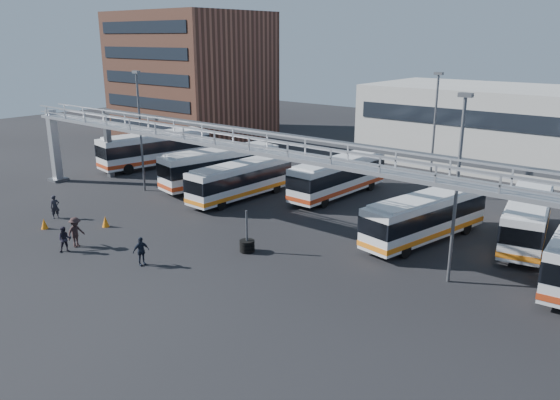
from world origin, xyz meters
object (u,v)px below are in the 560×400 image
Objects in this scene: bus_0 at (155,148)px; bus_2 at (221,166)px; light_pole_left at (140,125)px; light_pole_mid at (458,180)px; pedestrian_a at (55,207)px; light_pole_back at (434,129)px; bus_6 at (425,216)px; pedestrian_b at (65,239)px; cone_left at (44,224)px; bus_3 at (241,179)px; pedestrian_c at (76,232)px; tire_stack at (247,245)px; bus_4 at (338,176)px; cone_right at (105,222)px; pedestrian_d at (141,251)px; bus_7 at (528,217)px.

bus_2 is at bearing 3.46° from bus_0.
light_pole_left and light_pole_mid have the same top height.
pedestrian_a is (1.14, -8.89, -4.85)m from light_pole_left.
bus_6 is at bearing -67.18° from light_pole_back.
pedestrian_b is 2.23× the size of cone_left.
pedestrian_c is at bearing -90.80° from bus_3.
light_pole_mid reaches higher than tire_stack.
pedestrian_a is at bearing 59.65° from pedestrian_c.
bus_2 reaches higher than bus_4.
bus_3 is 15.96m from bus_6.
cone_right is 11.26m from tire_stack.
pedestrian_d is (4.90, -13.69, -0.82)m from bus_3.
bus_2 is 15.97m from tire_stack.
cone_left is (-11.30, -19.82, -1.41)m from bus_4.
light_pole_back is at bearing 40.72° from bus_2.
cone_left is at bearing -109.54° from bus_3.
tire_stack is (15.38, 4.13, -0.43)m from pedestrian_a.
light_pole_mid is at bearing -48.12° from pedestrian_d.
cone_right is (-22.35, -6.67, -5.34)m from light_pole_mid.
pedestrian_d is at bearing 2.11° from cone_left.
bus_6 is (10.22, -5.25, -0.06)m from bus_4.
bus_2 is 6.94× the size of pedestrian_b.
bus_0 is 20.75m from bus_4.
light_pole_left is at bearing -144.74° from bus_4.
light_pole_mid is 23.27m from pedestrian_c.
bus_7 reaches higher than cone_right.
tire_stack is at bearing -21.58° from pedestrian_d.
pedestrian_b is at bearing -63.16° from cone_right.
bus_2 is 17.93m from pedestrian_d.
bus_4 reaches higher than tire_stack.
bus_4 is (-13.99, 10.21, -3.94)m from light_pole_mid.
bus_6 is at bearing 8.10° from bus_2.
pedestrian_a reaches higher than pedestrian_d.
bus_6 is at bearing -16.51° from pedestrian_b.
light_pole_left is 0.95× the size of bus_4.
pedestrian_d is (19.73, -16.69, -1.08)m from bus_0.
light_pole_mid is 5.81× the size of pedestrian_a.
bus_6 is 21.96m from cone_right.
bus_4 is 15.49m from bus_7.
bus_3 is at bearing -133.00° from bus_4.
bus_4 is at bearing 33.72° from bus_2.
bus_7 is 6.41× the size of pedestrian_b.
light_pole_left is at bearing 62.14° from pedestrian_d.
light_pole_mid is at bearing -2.05° from light_pole_left.
bus_7 reaches higher than bus_3.
light_pole_left is 10.19m from pedestrian_a.
bus_3 is (4.10, -1.78, -0.19)m from bus_2.
tire_stack is at bearing 22.95° from cone_left.
bus_3 is at bearing -14.69° from pedestrian_c.
light_pole_mid is 6.17× the size of pedestrian_b.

